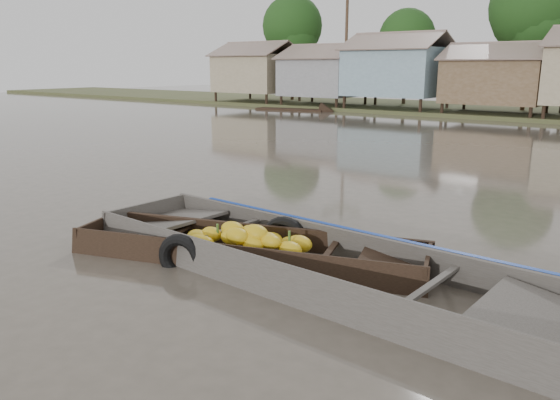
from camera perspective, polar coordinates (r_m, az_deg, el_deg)
The scene contains 3 objects.
ground at distance 9.37m, azimuth -8.95°, elevation -5.96°, with size 120.00×120.00×0.00m, color #4C453A.
banana_boat at distance 9.17m, azimuth -3.96°, elevation -5.12°, with size 6.12×3.28×0.85m.
viewer_boat at distance 8.47m, azimuth 3.39°, elevation -7.44°, with size 8.29×2.48×0.66m.
Camera 1 is at (6.42, -6.04, 3.15)m, focal length 35.00 mm.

